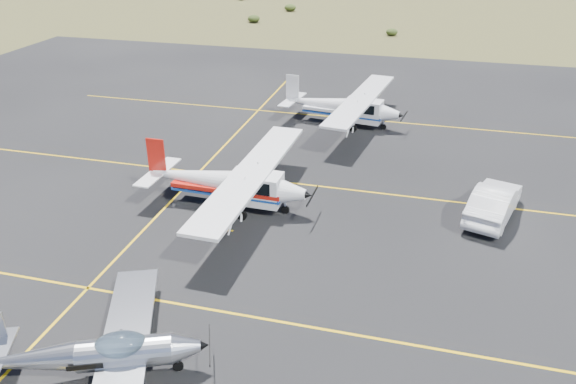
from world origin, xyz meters
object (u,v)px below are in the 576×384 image
at_px(aircraft_cessna, 228,181).
at_px(aircraft_plain, 343,105).
at_px(sedan, 494,202).
at_px(aircraft_low_wing, 99,355).

relative_size(aircraft_cessna, aircraft_plain, 1.02).
bearing_deg(sedan, aircraft_low_wing, 64.57).
bearing_deg(aircraft_cessna, sedan, 11.27).
bearing_deg(aircraft_low_wing, sedan, 25.78).
height_order(aircraft_plain, sedan, aircraft_plain).
relative_size(aircraft_cessna, sedan, 2.51).
height_order(aircraft_low_wing, aircraft_cessna, aircraft_cessna).
distance_m(aircraft_cessna, aircraft_plain, 13.37).
height_order(aircraft_low_wing, aircraft_plain, aircraft_plain).
xyz_separation_m(aircraft_low_wing, aircraft_plain, (3.32, 24.67, 0.38)).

